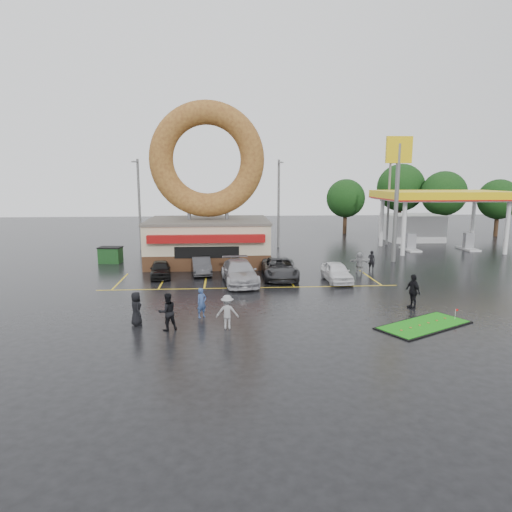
{
  "coord_description": "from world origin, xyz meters",
  "views": [
    {
      "loc": [
        -1.63,
        -26.01,
        7.27
      ],
      "look_at": [
        0.4,
        3.07,
        2.2
      ],
      "focal_mm": 32.0,
      "sensor_mm": 36.0,
      "label": 1
    }
  ],
  "objects": [
    {
      "name": "car_silver",
      "position": [
        -0.62,
        4.75,
        0.79
      ],
      "size": [
        2.75,
        5.62,
        1.57
      ],
      "primitive_type": "imported",
      "rotation": [
        0.0,
        0.0,
        0.1
      ],
      "color": "#A5A4A9",
      "rests_on": "ground"
    },
    {
      "name": "car_white",
      "position": [
        6.2,
        4.81,
        0.68
      ],
      "size": [
        1.72,
        4.05,
        1.37
      ],
      "primitive_type": "imported",
      "rotation": [
        0.0,
        0.0,
        0.03
      ],
      "color": "white",
      "rests_on": "ground"
    },
    {
      "name": "shell_sign",
      "position": [
        13.0,
        12.0,
        7.38
      ],
      "size": [
        2.2,
        0.36,
        10.6
      ],
      "color": "slate",
      "rests_on": "ground"
    },
    {
      "name": "gas_station",
      "position": [
        20.0,
        20.94,
        3.7
      ],
      "size": [
        12.3,
        13.65,
        5.9
      ],
      "color": "silver",
      "rests_on": "ground"
    },
    {
      "name": "putting_green",
      "position": [
        8.17,
        -5.03,
        0.04
      ],
      "size": [
        5.38,
        4.3,
        0.62
      ],
      "color": "black",
      "rests_on": "ground"
    },
    {
      "name": "person_bystander",
      "position": [
        -6.03,
        -3.91,
        0.84
      ],
      "size": [
        0.83,
        0.97,
        1.69
      ],
      "primitive_type": "imported",
      "rotation": [
        0.0,
        0.0,
        2.0
      ],
      "color": "black",
      "rests_on": "ground"
    },
    {
      "name": "tree_far_c",
      "position": [
        22.0,
        34.0,
        5.84
      ],
      "size": [
        6.3,
        6.3,
        9.0
      ],
      "color": "#332114",
      "rests_on": "ground"
    },
    {
      "name": "tree_far_b",
      "position": [
        32.0,
        28.0,
        4.53
      ],
      "size": [
        4.9,
        4.9,
        7.0
      ],
      "color": "#332114",
      "rests_on": "ground"
    },
    {
      "name": "streetlight_left",
      "position": [
        -10.0,
        19.92,
        4.78
      ],
      "size": [
        0.4,
        2.21,
        9.0
      ],
      "color": "slate",
      "rests_on": "ground"
    },
    {
      "name": "tree_far_d",
      "position": [
        14.0,
        32.0,
        4.53
      ],
      "size": [
        4.9,
        4.9,
        7.0
      ],
      "color": "#332114",
      "rests_on": "ground"
    },
    {
      "name": "streetlight_right",
      "position": [
        16.0,
        21.92,
        4.78
      ],
      "size": [
        0.4,
        2.21,
        9.0
      ],
      "color": "slate",
      "rests_on": "ground"
    },
    {
      "name": "person_blackjkt",
      "position": [
        -4.39,
        -4.78,
        0.91
      ],
      "size": [
        1.1,
        1.0,
        1.83
      ],
      "primitive_type": "imported",
      "rotation": [
        0.0,
        0.0,
        3.57
      ],
      "color": "black",
      "rests_on": "ground"
    },
    {
      "name": "car_grey",
      "position": [
        2.34,
        6.13,
        0.73
      ],
      "size": [
        2.57,
        5.33,
        1.46
      ],
      "primitive_type": "imported",
      "rotation": [
        0.0,
        0.0,
        -0.03
      ],
      "color": "#2C2B2E",
      "rests_on": "ground"
    },
    {
      "name": "person_cameraman",
      "position": [
        8.84,
        -1.95,
        0.97
      ],
      "size": [
        0.73,
        1.22,
        1.94
      ],
      "primitive_type": "imported",
      "rotation": [
        0.0,
        0.0,
        -1.33
      ],
      "color": "black",
      "rests_on": "ground"
    },
    {
      "name": "streetlight_mid",
      "position": [
        4.0,
        20.92,
        4.78
      ],
      "size": [
        0.4,
        2.21,
        9.0
      ],
      "color": "slate",
      "rests_on": "ground"
    },
    {
      "name": "person_walker_near",
      "position": [
        8.66,
        7.57,
        0.81
      ],
      "size": [
        1.57,
        0.96,
        1.62
      ],
      "primitive_type": "imported",
      "rotation": [
        0.0,
        0.0,
        2.79
      ],
      "color": "gray",
      "rests_on": "ground"
    },
    {
      "name": "donut_shop",
      "position": [
        -3.0,
        12.97,
        4.46
      ],
      "size": [
        10.2,
        8.7,
        13.5
      ],
      "color": "#472B19",
      "rests_on": "ground"
    },
    {
      "name": "car_black",
      "position": [
        -6.33,
        7.05,
        0.61
      ],
      "size": [
        1.89,
        3.75,
        1.23
      ],
      "primitive_type": "imported",
      "rotation": [
        0.0,
        0.0,
        0.13
      ],
      "color": "black",
      "rests_on": "ground"
    },
    {
      "name": "dumpster",
      "position": [
        -11.37,
        13.15,
        0.65
      ],
      "size": [
        1.95,
        1.43,
        1.3
      ],
      "primitive_type": "cube",
      "rotation": [
        0.0,
        0.0,
        -0.14
      ],
      "color": "#1B481E",
      "rests_on": "ground"
    },
    {
      "name": "person_walker_far",
      "position": [
        9.92,
        8.56,
        0.78
      ],
      "size": [
        0.68,
        0.63,
        1.56
      ],
      "primitive_type": "imported",
      "rotation": [
        0.0,
        0.0,
        2.56
      ],
      "color": "black",
      "rests_on": "ground"
    },
    {
      "name": "ground",
      "position": [
        0.0,
        0.0,
        0.0
      ],
      "size": [
        120.0,
        120.0,
        0.0
      ],
      "primitive_type": "plane",
      "color": "black",
      "rests_on": "ground"
    },
    {
      "name": "car_dgrey",
      "position": [
        -3.39,
        8.0,
        0.64
      ],
      "size": [
        1.81,
        4.04,
        1.29
      ],
      "primitive_type": "imported",
      "rotation": [
        0.0,
        0.0,
        0.12
      ],
      "color": "#2F2F31",
      "rests_on": "ground"
    },
    {
      "name": "tree_far_a",
      "position": [
        26.0,
        30.0,
        5.18
      ],
      "size": [
        5.6,
        5.6,
        8.0
      ],
      "color": "#332114",
      "rests_on": "ground"
    },
    {
      "name": "person_blue",
      "position": [
        -2.86,
        -2.85,
        0.79
      ],
      "size": [
        0.68,
        0.65,
        1.57
      ],
      "primitive_type": "imported",
      "rotation": [
        0.0,
        0.0,
        0.68
      ],
      "color": "#31487C",
      "rests_on": "ground"
    },
    {
      "name": "person_hoodie",
      "position": [
        -1.54,
        -4.77,
        0.84
      ],
      "size": [
        1.12,
        0.69,
        1.68
      ],
      "primitive_type": "imported",
      "rotation": [
        0.0,
        0.0,
        3.08
      ],
      "color": "gray",
      "rests_on": "ground"
    }
  ]
}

